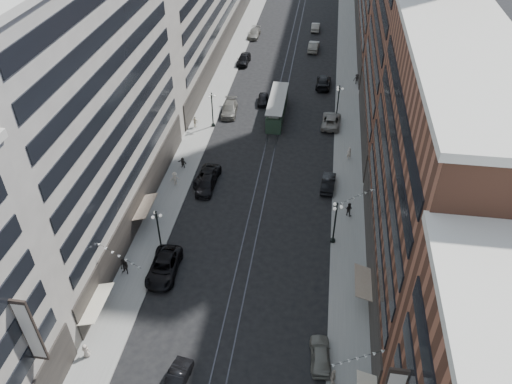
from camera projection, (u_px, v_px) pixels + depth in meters
The scene contains 35 objects.
ground at pixel (277, 115), 78.41m from camera, with size 220.00×220.00×0.00m, color black.
sidewalk_west at pixel (221, 83), 87.42m from camera, with size 4.00×180.00×0.15m, color gray.
sidewalk_east at pixel (348, 91), 84.97m from camera, with size 4.00×180.00×0.15m, color gray.
rail_west at pixel (279, 87), 86.31m from camera, with size 0.12×180.00×0.02m, color #2D2D33.
rail_east at pixel (287, 87), 86.16m from camera, with size 0.12×180.00×0.02m, color #2D2D33.
building_west_mid at pixel (86, 110), 50.58m from camera, with size 8.00×36.00×28.00m, color #A6A094.
building_east_mid at pixel (433, 183), 44.11m from camera, with size 8.00×30.00×24.00m, color brown.
lamppost_sw_far at pixel (159, 230), 52.46m from camera, with size 1.03×1.14×5.52m.
lamppost_sw_mid at pixel (212, 109), 73.62m from camera, with size 1.03×1.14×5.52m.
lamppost_se_far at pixel (335, 221), 53.55m from camera, with size 1.03×1.14×5.52m.
lamppost_se_mid at pixel (338, 101), 75.49m from camera, with size 1.03×1.14×5.52m.
streetcar at pixel (277, 108), 77.24m from camera, with size 2.51×11.34×3.14m.
car_2 at pixel (164, 267), 51.29m from camera, with size 2.84×6.16×1.71m, color black.
car_4 at pixel (320, 355), 43.20m from camera, with size 1.75×4.36×1.49m, color slate.
car_5 at pixel (176, 381), 41.23m from camera, with size 1.53×4.37×1.44m, color black.
pedestrian_1 at pixel (86, 351), 43.35m from camera, with size 0.73×0.40×1.50m, color #B5A596.
pedestrian_2 at pixel (124, 267), 50.97m from camera, with size 0.95×0.52×1.95m, color black.
pedestrian_4 at pixel (333, 378), 41.07m from camera, with size 1.12×0.51×1.91m, color #B7AA98.
car_7 at pixel (207, 177), 63.99m from camera, with size 2.52×5.47×1.52m, color black.
car_8 at pixel (229, 109), 78.30m from camera, with size 2.31×5.68×1.65m, color #615F56.
car_9 at pixel (244, 59), 93.60m from camera, with size 2.11×5.25×1.79m, color black.
car_10 at pixel (328, 183), 62.95m from camera, with size 1.63×4.68×1.54m, color black.
car_11 at pixel (331, 120), 75.40m from camera, with size 2.70×5.85×1.63m, color gray.
car_12 at pixel (323, 82), 85.90m from camera, with size 2.41×5.93×1.72m, color black.
car_13 at pixel (263, 99), 81.10m from camera, with size 1.64×4.08×1.39m, color black.
car_14 at pixel (314, 46), 98.65m from camera, with size 1.89×5.41×1.78m, color slate.
pedestrian_5 at pixel (183, 163), 66.31m from camera, with size 1.40×0.40×1.51m, color black.
pedestrian_6 at pixel (195, 122), 74.62m from camera, with size 1.06×0.48×1.81m, color beige.
pedestrian_7 at pixel (349, 209), 58.41m from camera, with size 0.86×0.47×1.77m, color black.
pedestrian_8 at pixel (349, 153), 67.80m from camera, with size 0.66×0.44×1.82m, color beige.
pedestrian_9 at pixel (357, 79), 86.31m from camera, with size 1.18×0.49×1.83m, color black.
car_extra_0 at pixel (316, 27), 107.59m from camera, with size 1.70×4.88×1.61m, color gray.
car_extra_1 at pixel (254, 33), 104.51m from camera, with size 2.23×5.47×1.59m, color slate.
car_extra_2 at pixel (206, 184), 62.74m from camera, with size 2.05×5.05×1.47m, color black.
pedestrian_extra_0 at pixel (175, 178), 63.25m from camera, with size 1.16×0.48×1.79m, color beige.
Camera 1 is at (6.45, -9.25, 38.33)m, focal length 35.00 mm.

